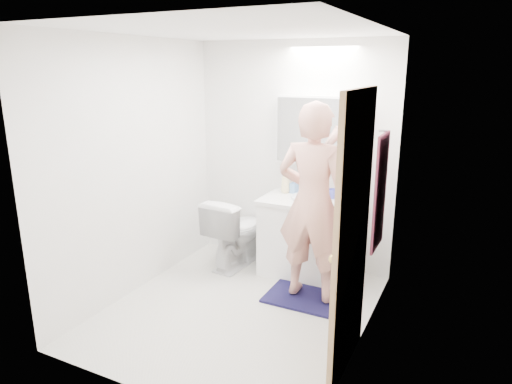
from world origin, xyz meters
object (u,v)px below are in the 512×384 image
Objects in this scene: medicine_cabinet at (318,131)px; toilet at (236,231)px; soap_bottle_a at (286,182)px; soap_bottle_b at (294,186)px; toothbrush_cup at (333,194)px; person at (313,203)px; vanity_cabinet at (307,239)px.

medicine_cabinet is 1.40m from toilet.
soap_bottle_a is at bearing -169.57° from medicine_cabinet.
soap_bottle_b is at bearing -147.27° from toilet.
soap_bottle_b is 0.44m from toothbrush_cup.
vanity_cabinet is at bearing -65.76° from person.
medicine_cabinet is (0.01, 0.21, 1.11)m from vanity_cabinet.
medicine_cabinet is 0.65m from soap_bottle_a.
medicine_cabinet is at bearing -73.45° from person.
medicine_cabinet is 8.34× the size of toothbrush_cup.
soap_bottle_a is at bearing 154.30° from vanity_cabinet.
soap_bottle_a is 0.10m from soap_bottle_b.
toilet is 0.43× the size of person.
person is 7.35× the size of soap_bottle_a.
person is at bearing -56.57° from soap_bottle_b.
person is 11.17× the size of soap_bottle_b.
person reaches higher than medicine_cabinet.
soap_bottle_a is at bearing -178.90° from toothbrush_cup.
toothbrush_cup is at bearing 37.13° from vanity_cabinet.
vanity_cabinet and toilet have the same top height.
soap_bottle_b is at bearing -56.43° from person.
toilet is 4.82× the size of soap_bottle_b.
soap_bottle_a is (-0.53, 0.65, -0.01)m from person.
toothbrush_cup is (0.99, 0.28, 0.48)m from toilet.
person is (1.00, -0.38, 0.56)m from toilet.
person is (0.22, -0.50, 0.56)m from vanity_cabinet.
toothbrush_cup is at bearing -88.89° from person.
toothbrush_cup is at bearing 1.10° from soap_bottle_a.
medicine_cabinet is at bearing 86.15° from vanity_cabinet.
toothbrush_cup is at bearing -14.23° from medicine_cabinet.
soap_bottle_a is 1.52× the size of soap_bottle_b.
soap_bottle_b is (-0.24, -0.03, -0.60)m from medicine_cabinet.
toilet is 0.81m from soap_bottle_b.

